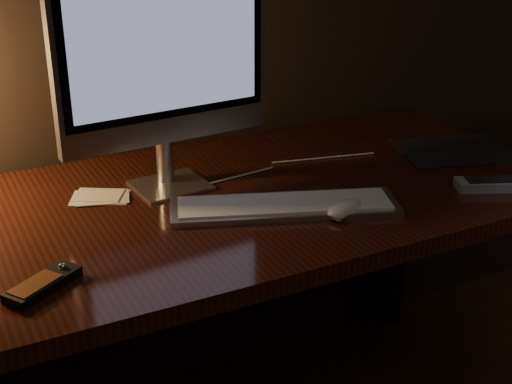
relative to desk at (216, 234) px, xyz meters
name	(u,v)px	position (x,y,z in m)	size (l,w,h in m)	color
desk	(216,234)	(0.00, 0.00, 0.00)	(1.60, 0.75, 0.75)	black
monitor	(164,56)	(-0.10, 0.03, 0.44)	(0.50, 0.16, 0.52)	silver
keyboard	(285,206)	(0.08, -0.19, 0.14)	(0.49, 0.14, 0.02)	silver
mousepad	(453,150)	(0.66, -0.07, 0.13)	(0.28, 0.23, 0.00)	black
mouse	(345,210)	(0.18, -0.27, 0.14)	(0.10, 0.05, 0.02)	white
media_remote	(43,284)	(-0.46, -0.29, 0.14)	(0.15, 0.12, 0.03)	black
tv_remote	(504,184)	(0.59, -0.32, 0.14)	(0.22, 0.14, 0.03)	gray
papers	(100,197)	(-0.26, 0.05, 0.13)	(0.13, 0.08, 0.01)	white
cable	(277,170)	(0.17, 0.01, 0.13)	(0.00, 0.00, 0.57)	white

